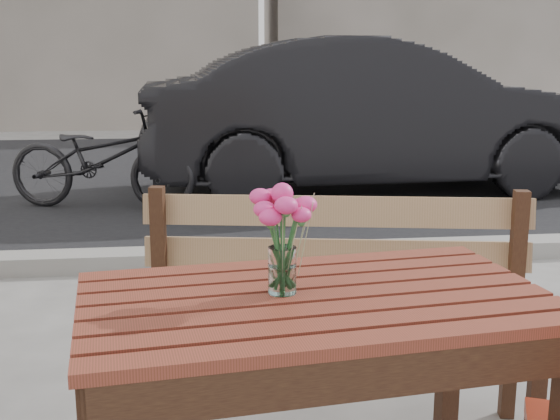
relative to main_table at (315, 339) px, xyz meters
name	(u,v)px	position (x,y,z in m)	size (l,w,h in m)	color
street	(226,201)	(-0.04, 4.93, -0.61)	(30.00, 8.12, 0.12)	black
main_table	(315,339)	(0.00, 0.00, 0.00)	(1.32, 0.87, 0.77)	maroon
main_bench	(335,283)	(0.20, 0.70, -0.08)	(1.55, 0.70, 0.93)	#A07C53
main_vase	(282,225)	(-0.09, 0.02, 0.31)	(0.16, 0.16, 0.30)	white
parked_car	(373,116)	(1.54, 5.47, 0.15)	(1.68, 4.83, 1.59)	black
bicycle	(101,159)	(-1.19, 4.85, -0.17)	(0.63, 1.81, 0.95)	black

